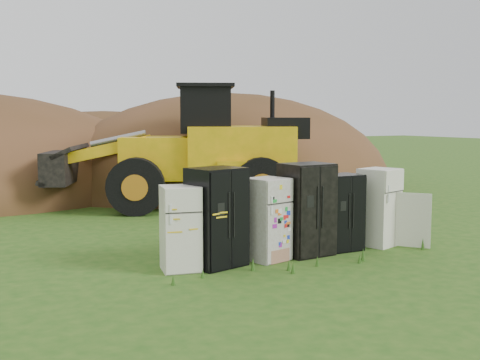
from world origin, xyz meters
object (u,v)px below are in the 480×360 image
object	(u,v)px
fridge_black_right	(340,212)
fridge_open_door	(379,207)
fridge_sticker	(267,219)
wheel_loader	(174,147)
fridge_black_side	(216,217)
fridge_dark_mid	(307,209)
fridge_leftmost	(181,228)

from	to	relation	value
fridge_black_right	fridge_open_door	xyz separation A→B (m)	(1.06, -0.03, 0.04)
fridge_black_right	fridge_open_door	bearing A→B (deg)	-0.16
fridge_sticker	fridge_black_right	bearing A→B (deg)	-12.32
wheel_loader	fridge_sticker	bearing A→B (deg)	-73.22
fridge_black_side	fridge_dark_mid	world-z (taller)	fridge_dark_mid
wheel_loader	fridge_open_door	bearing A→B (deg)	-50.64
fridge_black_side	fridge_black_right	size ratio (longest dim) A/B	1.16
fridge_black_right	fridge_open_door	size ratio (longest dim) A/B	0.95
fridge_leftmost	wheel_loader	size ratio (longest dim) A/B	0.20
fridge_leftmost	fridge_black_side	world-z (taller)	fridge_black_side
fridge_open_door	fridge_sticker	bearing A→B (deg)	163.00
fridge_open_door	fridge_black_side	bearing A→B (deg)	162.25
fridge_sticker	wheel_loader	world-z (taller)	wheel_loader
fridge_leftmost	fridge_dark_mid	xyz separation A→B (m)	(2.81, -0.06, 0.16)
fridge_sticker	fridge_dark_mid	bearing A→B (deg)	-12.76
fridge_dark_mid	fridge_black_right	world-z (taller)	fridge_dark_mid
fridge_black_side	fridge_black_right	bearing A→B (deg)	-13.99
fridge_black_right	wheel_loader	bearing A→B (deg)	98.21
fridge_black_side	fridge_sticker	world-z (taller)	fridge_black_side
fridge_leftmost	fridge_black_side	xyz separation A→B (m)	(0.73, -0.04, 0.16)
fridge_dark_mid	fridge_open_door	xyz separation A→B (m)	(1.97, 0.01, -0.10)
fridge_leftmost	fridge_black_right	world-z (taller)	fridge_black_right
fridge_sticker	wheel_loader	size ratio (longest dim) A/B	0.21
fridge_black_side	fridge_dark_mid	bearing A→B (deg)	-14.82
fridge_black_right	fridge_black_side	bearing A→B (deg)	-178.51
fridge_sticker	fridge_dark_mid	distance (m)	0.97
fridge_sticker	fridge_black_right	distance (m)	1.88
fridge_open_door	wheel_loader	size ratio (longest dim) A/B	0.22
fridge_black_right	wheel_loader	distance (m)	7.42
fridge_leftmost	wheel_loader	world-z (taller)	wheel_loader
fridge_sticker	fridge_open_door	xyz separation A→B (m)	(2.93, 0.03, 0.03)
fridge_black_side	fridge_black_right	xyz separation A→B (m)	(3.00, 0.02, -0.13)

